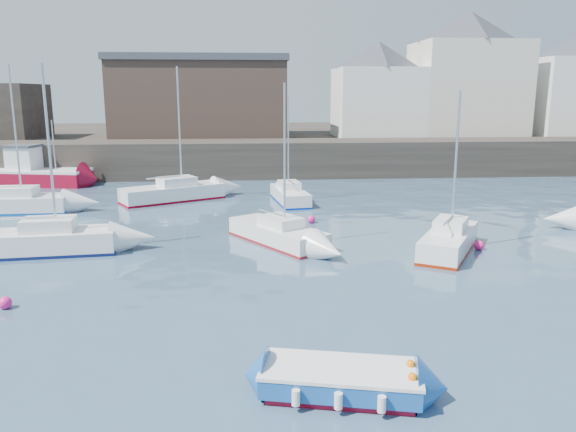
{
  "coord_description": "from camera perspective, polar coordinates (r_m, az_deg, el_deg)",
  "views": [
    {
      "loc": [
        -1.98,
        -12.9,
        7.0
      ],
      "look_at": [
        0.0,
        12.0,
        1.5
      ],
      "focal_mm": 35.0,
      "sensor_mm": 36.0,
      "label": 1
    }
  ],
  "objects": [
    {
      "name": "water",
      "position": [
        14.82,
        3.83,
        -15.82
      ],
      "size": [
        220.0,
        220.0,
        0.0
      ],
      "primitive_type": "plane",
      "color": "#2D4760",
      "rests_on": "ground"
    },
    {
      "name": "quay_wall",
      "position": [
        48.26,
        -2.18,
        5.87
      ],
      "size": [
        90.0,
        5.0,
        3.0
      ],
      "primitive_type": "cube",
      "color": "#28231E",
      "rests_on": "ground"
    },
    {
      "name": "land_strip",
      "position": [
        66.17,
        -2.84,
        7.55
      ],
      "size": [
        90.0,
        32.0,
        2.8
      ],
      "primitive_type": "cube",
      "color": "#28231E",
      "rests_on": "ground"
    },
    {
      "name": "bldg_east_a",
      "position": [
        59.17,
        17.78,
        13.6
      ],
      "size": [
        13.36,
        13.36,
        11.8
      ],
      "color": "beige",
      "rests_on": "land_strip"
    },
    {
      "name": "bldg_east_d",
      "position": [
        55.93,
        9.09,
        12.64
      ],
      "size": [
        11.14,
        11.14,
        8.95
      ],
      "color": "white",
      "rests_on": "land_strip"
    },
    {
      "name": "warehouse",
      "position": [
        56.05,
        -8.85,
        11.89
      ],
      "size": [
        16.4,
        10.4,
        7.6
      ],
      "color": "#3D2D26",
      "rests_on": "land_strip"
    },
    {
      "name": "blue_dinghy",
      "position": [
        13.81,
        5.36,
        -16.22
      ],
      "size": [
        4.01,
        2.39,
        0.71
      ],
      "color": "maroon",
      "rests_on": "ground"
    },
    {
      "name": "fishing_boat",
      "position": [
        47.64,
        -24.24,
        4.05
      ],
      "size": [
        7.93,
        4.23,
        4.98
      ],
      "color": "maroon",
      "rests_on": "ground"
    },
    {
      "name": "sailboat_a",
      "position": [
        27.16,
        -23.57,
        -2.32
      ],
      "size": [
        6.49,
        2.64,
        8.22
      ],
      "color": "white",
      "rests_on": "ground"
    },
    {
      "name": "sailboat_b",
      "position": [
        26.65,
        -1.04,
        -1.74
      ],
      "size": [
        4.7,
        5.86,
        7.44
      ],
      "color": "white",
      "rests_on": "ground"
    },
    {
      "name": "sailboat_c",
      "position": [
        26.12,
        16.02,
        -2.39
      ],
      "size": [
        4.25,
        5.52,
        7.1
      ],
      "color": "white",
      "rests_on": "ground"
    },
    {
      "name": "sailboat_e",
      "position": [
        37.26,
        -26.25,
        1.17
      ],
      "size": [
        6.71,
        2.28,
        8.57
      ],
      "color": "white",
      "rests_on": "ground"
    },
    {
      "name": "sailboat_f",
      "position": [
        36.69,
        0.19,
        2.18
      ],
      "size": [
        2.35,
        5.44,
        6.85
      ],
      "color": "white",
      "rests_on": "ground"
    },
    {
      "name": "sailboat_h",
      "position": [
        37.91,
        -11.59,
        2.39
      ],
      "size": [
        6.92,
        5.13,
        8.65
      ],
      "color": "white",
      "rests_on": "ground"
    },
    {
      "name": "buoy_near",
      "position": [
        21.06,
        -26.74,
        -8.39
      ],
      "size": [
        0.43,
        0.43,
        0.43
      ],
      "primitive_type": "sphere",
      "color": "#F91E7F",
      "rests_on": "ground"
    },
    {
      "name": "buoy_mid",
      "position": [
        27.06,
        18.8,
        -3.26
      ],
      "size": [
        0.45,
        0.45,
        0.45
      ],
      "primitive_type": "sphere",
      "color": "#F91E7F",
      "rests_on": "ground"
    },
    {
      "name": "buoy_far",
      "position": [
        30.87,
        2.38,
        -0.7
      ],
      "size": [
        0.44,
        0.44,
        0.44
      ],
      "primitive_type": "sphere",
      "color": "#F91E7F",
      "rests_on": "ground"
    }
  ]
}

